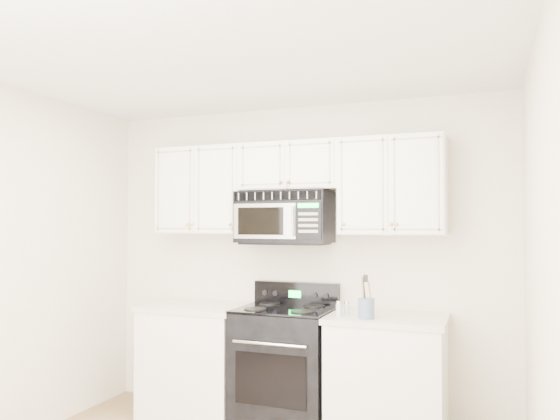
% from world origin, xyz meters
% --- Properties ---
extents(room, '(3.51, 3.51, 2.61)m').
position_xyz_m(room, '(0.00, 0.00, 1.30)').
color(room, '#917550').
rests_on(room, ground).
extents(base_cabinet_left, '(0.86, 0.65, 0.92)m').
position_xyz_m(base_cabinet_left, '(-0.80, 1.44, 0.43)').
color(base_cabinet_left, silver).
rests_on(base_cabinet_left, ground).
extents(base_cabinet_right, '(0.86, 0.65, 0.92)m').
position_xyz_m(base_cabinet_right, '(0.80, 1.44, 0.43)').
color(base_cabinet_right, silver).
rests_on(base_cabinet_right, ground).
extents(range, '(0.74, 0.67, 1.11)m').
position_xyz_m(range, '(-0.01, 1.44, 0.48)').
color(range, black).
rests_on(range, ground).
extents(upper_cabinets, '(2.44, 0.37, 0.75)m').
position_xyz_m(upper_cabinets, '(0.00, 1.58, 1.93)').
color(upper_cabinets, silver).
rests_on(upper_cabinets, ground).
extents(microwave, '(0.76, 0.43, 0.42)m').
position_xyz_m(microwave, '(-0.06, 1.55, 1.66)').
color(microwave, black).
rests_on(microwave, ground).
extents(utensil_crock, '(0.12, 0.12, 0.31)m').
position_xyz_m(utensil_crock, '(0.68, 1.26, 1.00)').
color(utensil_crock, '#425873').
rests_on(utensil_crock, base_cabinet_right).
extents(shaker_salt, '(0.04, 0.04, 0.10)m').
position_xyz_m(shaker_salt, '(0.51, 1.38, 0.97)').
color(shaker_salt, '#B3B2C3').
rests_on(shaker_salt, base_cabinet_right).
extents(shaker_pepper, '(0.05, 0.05, 0.11)m').
position_xyz_m(shaker_pepper, '(0.47, 1.30, 0.98)').
color(shaker_pepper, '#B3B2C3').
rests_on(shaker_pepper, base_cabinet_right).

